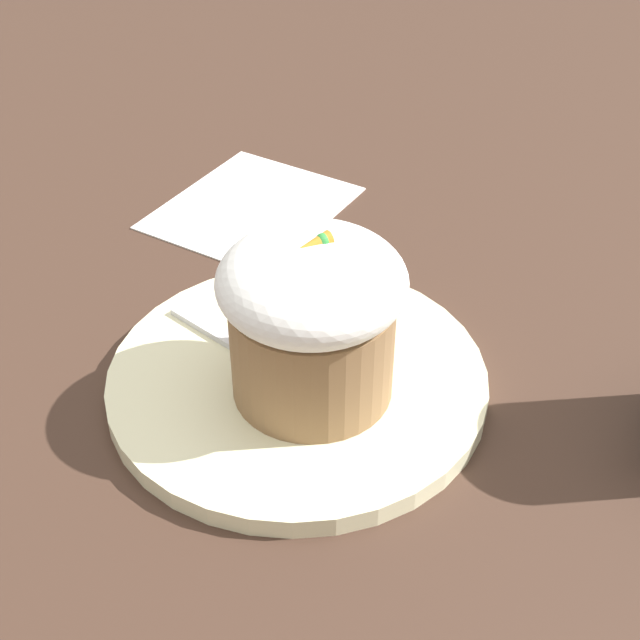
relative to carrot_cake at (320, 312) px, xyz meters
name	(u,v)px	position (x,y,z in m)	size (l,w,h in m)	color
ground_plane	(298,387)	(0.00, -0.02, -0.06)	(4.00, 4.00, 0.00)	#3D281E
dessert_plate	(298,380)	(0.00, -0.02, -0.06)	(0.21, 0.21, 0.01)	beige
carrot_cake	(320,312)	(0.00, 0.00, 0.00)	(0.10, 0.10, 0.10)	olive
spoon	(270,363)	(0.02, -0.03, -0.05)	(0.05, 0.12, 0.01)	silver
paper_napkin	(252,207)	(-0.07, -0.20, -0.06)	(0.17, 0.17, 0.00)	white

